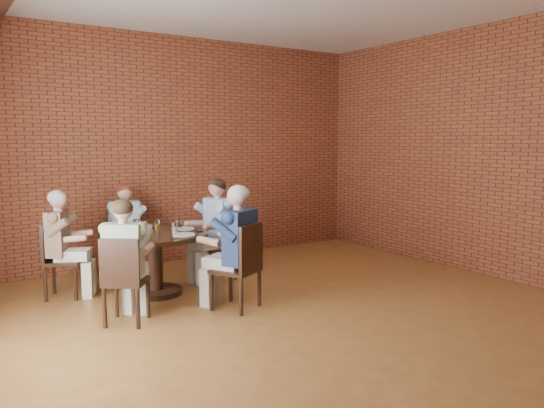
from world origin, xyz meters
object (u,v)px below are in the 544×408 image
chair_b (125,240)px  diner_d (126,262)px  dining_table (155,251)px  diner_e (235,248)px  chair_a (220,241)px  chair_e (242,263)px  chair_c (57,256)px  diner_c (63,244)px  diner_b (126,231)px  smartphone (199,231)px  chair_d (123,277)px  diner_a (215,230)px

chair_b → diner_d: size_ratio=0.70×
dining_table → diner_e: (0.54, -1.01, 0.15)m
chair_a → chair_e: bearing=-30.9°
chair_c → diner_d: size_ratio=0.71×
diner_c → chair_e: size_ratio=1.33×
chair_a → chair_e: (-0.42, -1.32, 0.01)m
diner_b → smartphone: size_ratio=9.44×
diner_c → diner_b: bearing=-31.1°
diner_d → smartphone: size_ratio=9.60×
chair_d → chair_e: (1.24, -0.21, 0.02)m
diner_a → diner_d: size_ratio=1.06×
diner_b → chair_c: 1.17m
diner_a → chair_e: diner_a is taller
chair_d → diner_d: bearing=-90.0°
diner_a → dining_table: bearing=-90.0°
diner_c → dining_table: bearing=-90.0°
dining_table → chair_e: bearing=-61.7°
diner_d → chair_e: (1.20, -0.27, -0.12)m
chair_b → chair_c: size_ratio=0.99×
diner_a → chair_e: size_ratio=1.40×
diner_a → diner_e: 1.28m
diner_b → diner_e: bearing=-75.2°
chair_b → smartphone: (0.50, -1.32, 0.27)m
chair_c → chair_e: size_ratio=0.94×
dining_table → diner_e: size_ratio=0.94×
chair_a → diner_a: size_ratio=0.70×
chair_a → smartphone: 0.70m
diner_a → smartphone: bearing=-59.9°
chair_b → chair_d: chair_d is taller
chair_c → chair_d: 1.43m
chair_b → diner_b: bearing=-90.0°
dining_table → diner_d: size_ratio=1.02×
chair_d → diner_b: bearing=-72.0°
chair_b → smartphone: bearing=-69.0°
smartphone → chair_b: bearing=123.4°
diner_b → chair_d: size_ratio=1.38×
chair_b → chair_a: bearing=-41.9°
chair_c → smartphone: bearing=-87.7°
chair_b → diner_a: bearing=-45.0°
chair_a → chair_e: size_ratio=0.99×
chair_c → diner_b: bearing=-34.3°
chair_e → diner_d: bearing=-41.1°
chair_c → diner_c: size_ratio=0.71×
dining_table → diner_e: diner_e is taller
diner_c → diner_a: bearing=-71.2°
diner_b → diner_d: (-0.62, -1.89, 0.01)m
diner_a → chair_b: diner_a is taller
chair_a → diner_b: (-1.00, 0.84, 0.11)m
chair_b → chair_d: (-0.66, -2.02, 0.01)m
chair_b → diner_b: diner_b is taller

